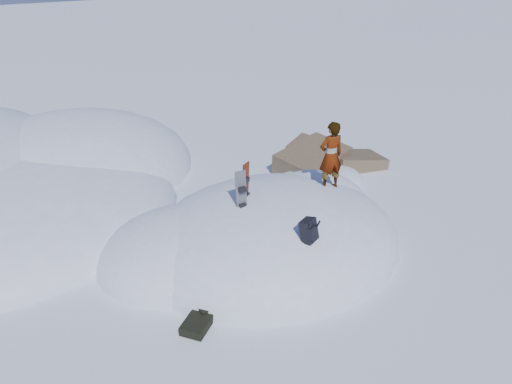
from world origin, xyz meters
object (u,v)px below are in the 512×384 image
snowboard_dark (242,199)px  snowboard_red (246,189)px  backpack (310,231)px  person (331,156)px

snowboard_dark → snowboard_red: bearing=51.1°
backpack → person: person is taller
snowboard_red → person: bearing=-38.0°
snowboard_red → snowboard_dark: bearing=-159.2°
snowboard_dark → backpack: (0.79, -1.73, -0.19)m
person → backpack: bearing=50.0°
snowboard_red → backpack: bearing=-108.8°
snowboard_red → backpack: snowboard_red is taller
snowboard_red → person: 2.43m
person → snowboard_red: bearing=-1.3°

